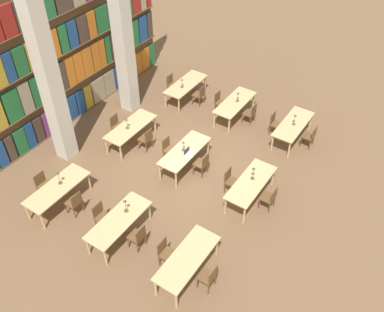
% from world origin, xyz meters
% --- Properties ---
extents(ground_plane, '(40.00, 40.00, 0.00)m').
position_xyz_m(ground_plane, '(0.00, 0.00, 0.00)').
color(ground_plane, brown).
extents(bookshelf_bank, '(10.36, 0.35, 5.50)m').
position_xyz_m(bookshelf_bank, '(0.02, 5.35, 2.61)').
color(bookshelf_bank, brown).
rests_on(bookshelf_bank, ground_plane).
extents(pillar_left, '(0.55, 0.55, 6.00)m').
position_xyz_m(pillar_left, '(-1.76, 3.95, 3.00)').
color(pillar_left, beige).
rests_on(pillar_left, ground_plane).
extents(pillar_center, '(0.55, 0.55, 6.00)m').
position_xyz_m(pillar_center, '(1.76, 3.95, 3.00)').
color(pillar_center, beige).
rests_on(pillar_center, ground_plane).
extents(reading_table_0, '(2.13, 0.81, 0.74)m').
position_xyz_m(reading_table_0, '(-3.47, -2.40, 0.66)').
color(reading_table_0, tan).
rests_on(reading_table_0, ground_plane).
extents(chair_0, '(0.42, 0.40, 0.88)m').
position_xyz_m(chair_0, '(-3.50, -3.09, 0.48)').
color(chair_0, brown).
rests_on(chair_0, ground_plane).
extents(chair_1, '(0.42, 0.40, 0.88)m').
position_xyz_m(chair_1, '(-3.50, -1.70, 0.48)').
color(chair_1, brown).
rests_on(chair_1, ground_plane).
extents(reading_table_1, '(2.13, 0.81, 0.74)m').
position_xyz_m(reading_table_1, '(-0.06, -2.49, 0.66)').
color(reading_table_1, tan).
rests_on(reading_table_1, ground_plane).
extents(chair_2, '(0.42, 0.40, 0.88)m').
position_xyz_m(chair_2, '(-0.10, -3.18, 0.48)').
color(chair_2, brown).
rests_on(chair_2, ground_plane).
extents(chair_3, '(0.42, 0.40, 0.88)m').
position_xyz_m(chair_3, '(-0.10, -1.80, 0.48)').
color(chair_3, brown).
rests_on(chair_3, ground_plane).
extents(desk_lamp_0, '(0.14, 0.14, 0.48)m').
position_xyz_m(desk_lamp_0, '(0.10, -2.45, 1.06)').
color(desk_lamp_0, brown).
rests_on(desk_lamp_0, reading_table_1).
extents(reading_table_2, '(2.13, 0.81, 0.74)m').
position_xyz_m(reading_table_2, '(3.44, -2.38, 0.66)').
color(reading_table_2, tan).
rests_on(reading_table_2, ground_plane).
extents(chair_4, '(0.42, 0.40, 0.88)m').
position_xyz_m(chair_4, '(3.43, -3.07, 0.48)').
color(chair_4, brown).
rests_on(chair_4, ground_plane).
extents(chair_5, '(0.42, 0.40, 0.88)m').
position_xyz_m(chair_5, '(3.43, -1.69, 0.48)').
color(chair_5, brown).
rests_on(chair_5, ground_plane).
extents(desk_lamp_1, '(0.14, 0.14, 0.44)m').
position_xyz_m(desk_lamp_1, '(3.40, -2.40, 1.03)').
color(desk_lamp_1, brown).
rests_on(desk_lamp_1, reading_table_2).
extents(reading_table_3, '(2.13, 0.81, 0.74)m').
position_xyz_m(reading_table_3, '(-3.49, -0.04, 0.66)').
color(reading_table_3, tan).
rests_on(reading_table_3, ground_plane).
extents(chair_6, '(0.42, 0.40, 0.88)m').
position_xyz_m(chair_6, '(-3.50, -0.73, 0.48)').
color(chair_6, brown).
rests_on(chair_6, ground_plane).
extents(chair_7, '(0.42, 0.40, 0.88)m').
position_xyz_m(chair_7, '(-3.50, 0.65, 0.48)').
color(chair_7, brown).
rests_on(chair_7, ground_plane).
extents(desk_lamp_2, '(0.14, 0.14, 0.48)m').
position_xyz_m(desk_lamp_2, '(-3.12, -0.02, 1.06)').
color(desk_lamp_2, brown).
rests_on(desk_lamp_2, reading_table_3).
extents(reading_table_4, '(2.13, 0.81, 0.74)m').
position_xyz_m(reading_table_4, '(0.03, 0.08, 0.66)').
color(reading_table_4, tan).
rests_on(reading_table_4, ground_plane).
extents(chair_8, '(0.42, 0.40, 0.88)m').
position_xyz_m(chair_8, '(0.06, -0.61, 0.48)').
color(chair_8, brown).
rests_on(chair_8, ground_plane).
extents(chair_9, '(0.42, 0.40, 0.88)m').
position_xyz_m(chair_9, '(0.06, 0.77, 0.48)').
color(chair_9, brown).
rests_on(chair_9, ground_plane).
extents(desk_lamp_3, '(0.14, 0.14, 0.39)m').
position_xyz_m(desk_lamp_3, '(0.02, 0.12, 1.00)').
color(desk_lamp_3, brown).
rests_on(desk_lamp_3, reading_table_4).
extents(laptop, '(0.32, 0.22, 0.21)m').
position_xyz_m(laptop, '(-0.05, -0.13, 0.78)').
color(laptop, silver).
rests_on(laptop, reading_table_4).
extents(reading_table_5, '(2.13, 0.81, 0.74)m').
position_xyz_m(reading_table_5, '(3.47, 0.06, 0.66)').
color(reading_table_5, tan).
rests_on(reading_table_5, ground_plane).
extents(chair_10, '(0.42, 0.40, 0.88)m').
position_xyz_m(chair_10, '(3.50, -0.63, 0.48)').
color(chair_10, brown).
rests_on(chair_10, ground_plane).
extents(chair_11, '(0.42, 0.40, 0.88)m').
position_xyz_m(chair_11, '(3.50, 0.75, 0.48)').
color(chair_11, brown).
rests_on(chair_11, ground_plane).
extents(desk_lamp_4, '(0.14, 0.14, 0.41)m').
position_xyz_m(desk_lamp_4, '(3.56, 0.01, 1.01)').
color(desk_lamp_4, brown).
rests_on(desk_lamp_4, reading_table_5).
extents(reading_table_6, '(2.13, 0.81, 0.74)m').
position_xyz_m(reading_table_6, '(-3.56, 2.38, 0.66)').
color(reading_table_6, tan).
rests_on(reading_table_6, ground_plane).
extents(chair_12, '(0.42, 0.40, 0.88)m').
position_xyz_m(chair_12, '(-3.56, 1.68, 0.48)').
color(chair_12, brown).
rests_on(chair_12, ground_plane).
extents(chair_13, '(0.42, 0.40, 0.88)m').
position_xyz_m(chair_13, '(-3.56, 3.07, 0.48)').
color(chair_13, brown).
rests_on(chair_13, ground_plane).
extents(desk_lamp_5, '(0.14, 0.14, 0.47)m').
position_xyz_m(desk_lamp_5, '(-3.38, 2.42, 1.05)').
color(desk_lamp_5, brown).
rests_on(desk_lamp_5, reading_table_6).
extents(reading_table_7, '(2.13, 0.81, 0.74)m').
position_xyz_m(reading_table_7, '(0.04, 2.45, 0.66)').
color(reading_table_7, tan).
rests_on(reading_table_7, ground_plane).
extents(chair_14, '(0.42, 0.40, 0.88)m').
position_xyz_m(chair_14, '(0.06, 1.76, 0.48)').
color(chair_14, brown).
rests_on(chair_14, ground_plane).
extents(chair_15, '(0.42, 0.40, 0.88)m').
position_xyz_m(chair_15, '(0.06, 3.14, 0.48)').
color(chair_15, brown).
rests_on(chair_15, ground_plane).
extents(desk_lamp_6, '(0.14, 0.14, 0.43)m').
position_xyz_m(desk_lamp_6, '(-0.10, 2.47, 1.03)').
color(desk_lamp_6, brown).
rests_on(desk_lamp_6, reading_table_7).
extents(reading_table_8, '(2.13, 0.81, 0.74)m').
position_xyz_m(reading_table_8, '(3.50, 2.39, 0.66)').
color(reading_table_8, tan).
rests_on(reading_table_8, ground_plane).
extents(chair_16, '(0.42, 0.40, 0.88)m').
position_xyz_m(chair_16, '(3.49, 1.70, 0.48)').
color(chair_16, brown).
rests_on(chair_16, ground_plane).
extents(chair_17, '(0.42, 0.40, 0.88)m').
position_xyz_m(chair_17, '(3.49, 3.08, 0.48)').
color(chair_17, brown).
rests_on(chair_17, ground_plane).
extents(desk_lamp_7, '(0.14, 0.14, 0.40)m').
position_xyz_m(desk_lamp_7, '(3.19, 2.36, 1.00)').
color(desk_lamp_7, brown).
rests_on(desk_lamp_7, reading_table_8).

